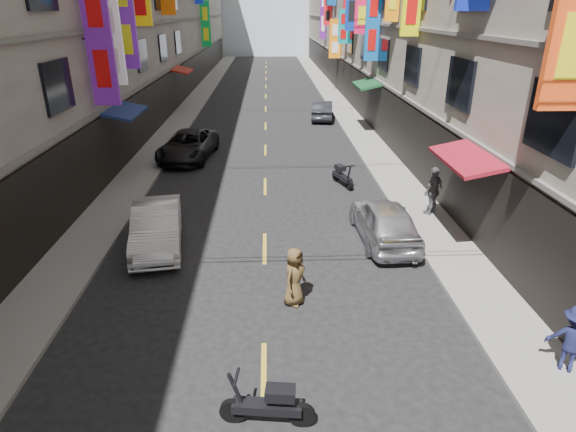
{
  "coord_description": "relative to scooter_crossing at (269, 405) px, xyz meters",
  "views": [
    {
      "loc": [
        0.18,
        3.92,
        7.2
      ],
      "look_at": [
        0.52,
        12.16,
        3.65
      ],
      "focal_mm": 30.0,
      "sensor_mm": 36.0,
      "label": 1
    }
  ],
  "objects": [
    {
      "name": "car_left_far",
      "position": [
        -4.11,
        17.77,
        0.26
      ],
      "size": [
        2.93,
        5.31,
        1.41
      ],
      "primitive_type": "imported",
      "rotation": [
        0.0,
        0.0,
        -0.12
      ],
      "color": "black",
      "rests_on": "ground"
    },
    {
      "name": "sidewalk_right",
      "position": [
        5.89,
        31.26,
        -0.38
      ],
      "size": [
        2.0,
        90.0,
        0.12
      ],
      "primitive_type": "cube",
      "color": "slate",
      "rests_on": "ground"
    },
    {
      "name": "scooter_far_right",
      "position": [
        3.31,
        13.28,
        0.0
      ],
      "size": [
        0.78,
        1.74,
        1.14
      ],
      "rotation": [
        0.0,
        0.0,
        3.48
      ],
      "color": "black",
      "rests_on": "ground"
    },
    {
      "name": "lane_markings",
      "position": [
        -0.11,
        28.26,
        -0.44
      ],
      "size": [
        0.12,
        80.2,
        0.01
      ],
      "color": "gold",
      "rests_on": "ground"
    },
    {
      "name": "pedestrian_rfar",
      "position": [
        6.15,
        9.65,
        0.59
      ],
      "size": [
        1.21,
        1.15,
        1.82
      ],
      "primitive_type": "imported",
      "rotation": [
        0.0,
        0.0,
        3.83
      ],
      "color": "#555558",
      "rests_on": "sidewalk_right"
    },
    {
      "name": "scooter_crossing",
      "position": [
        0.0,
        0.0,
        0.0
      ],
      "size": [
        1.8,
        0.54,
        1.14
      ],
      "rotation": [
        0.0,
        0.0,
        1.45
      ],
      "color": "black",
      "rests_on": "ground"
    },
    {
      "name": "car_right_far",
      "position": [
        3.89,
        27.16,
        0.22
      ],
      "size": [
        1.85,
        4.13,
        1.32
      ],
      "primitive_type": "imported",
      "rotation": [
        0.0,
        0.0,
        3.02
      ],
      "color": "#282930",
      "rests_on": "ground"
    },
    {
      "name": "pedestrian_crossing",
      "position": [
        0.69,
        4.02,
        0.37
      ],
      "size": [
        0.88,
        0.96,
        1.62
      ],
      "primitive_type": "imported",
      "rotation": [
        0.0,
        0.0,
        1.0
      ],
      "color": "brown",
      "rests_on": "ground"
    },
    {
      "name": "car_right_mid",
      "position": [
        3.89,
        7.7,
        0.28
      ],
      "size": [
        1.86,
        4.3,
        1.44
      ],
      "primitive_type": "imported",
      "rotation": [
        0.0,
        0.0,
        3.18
      ],
      "color": "silver",
      "rests_on": "ground"
    },
    {
      "name": "sidewalk_left",
      "position": [
        -6.11,
        31.26,
        -0.38
      ],
      "size": [
        2.0,
        90.0,
        0.12
      ],
      "primitive_type": "cube",
      "color": "slate",
      "rests_on": "ground"
    },
    {
      "name": "car_left_mid",
      "position": [
        -3.61,
        7.57,
        0.26
      ],
      "size": [
        2.13,
        4.44,
        1.4
      ],
      "primitive_type": "imported",
      "rotation": [
        0.0,
        0.0,
        0.16
      ],
      "color": "silver",
      "rests_on": "ground"
    },
    {
      "name": "street_awnings",
      "position": [
        -1.37,
        15.26,
        2.56
      ],
      "size": [
        13.99,
        35.2,
        0.41
      ],
      "color": "#154D14",
      "rests_on": "ground"
    },
    {
      "name": "pedestrian_rnear",
      "position": [
        6.35,
        1.11,
        0.44
      ],
      "size": [
        1.1,
        0.98,
        1.53
      ],
      "primitive_type": "imported",
      "rotation": [
        0.0,
        0.0,
        2.54
      ],
      "color": "#16193D",
      "rests_on": "sidewalk_right"
    }
  ]
}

